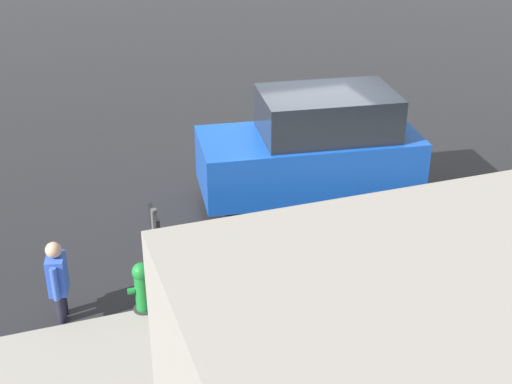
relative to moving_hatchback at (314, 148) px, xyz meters
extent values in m
plane|color=black|center=(-0.03, -0.21, -1.03)|extent=(60.00, 60.00, 0.00)
cube|color=gray|center=(-0.03, 3.99, -1.01)|extent=(24.00, 3.20, 0.04)
cube|color=blue|center=(0.09, -0.01, -0.23)|extent=(4.10, 2.22, 0.99)
cube|color=#1E232B|center=(-0.22, 0.03, 0.65)|extent=(2.52, 1.80, 0.77)
cylinder|color=black|center=(1.46, 0.52, -0.73)|extent=(0.62, 0.30, 0.60)
cylinder|color=black|center=(1.26, -0.90, -0.73)|extent=(0.62, 0.30, 0.60)
cylinder|color=black|center=(-1.09, 0.87, -0.73)|extent=(0.62, 0.30, 0.60)
cylinder|color=black|center=(-1.29, -0.54, -0.73)|extent=(0.62, 0.30, 0.60)
cylinder|color=#197A2D|center=(3.61, 2.41, -0.72)|extent=(0.22, 0.22, 0.62)
sphere|color=#197A2D|center=(3.61, 2.41, -0.35)|extent=(0.26, 0.26, 0.26)
cylinder|color=#197A2D|center=(3.45, 2.41, -0.64)|extent=(0.10, 0.09, 0.09)
cylinder|color=#197A2D|center=(3.77, 2.41, -0.64)|extent=(0.10, 0.09, 0.09)
cylinder|color=#2D2D2D|center=(3.61, 2.41, -1.00)|extent=(0.31, 0.31, 0.06)
cube|color=blue|center=(4.71, 2.17, -0.30)|extent=(0.31, 0.40, 0.55)
sphere|color=tan|center=(4.71, 2.17, 0.08)|extent=(0.22, 0.22, 0.22)
cylinder|color=#1E1E2D|center=(4.69, 2.09, -0.80)|extent=(0.13, 0.13, 0.45)
cylinder|color=#1E1E2D|center=(4.73, 2.26, -0.80)|extent=(0.13, 0.13, 0.45)
cylinder|color=blue|center=(4.66, 1.94, -0.30)|extent=(0.09, 0.09, 0.50)
cylinder|color=blue|center=(4.76, 2.41, -0.30)|extent=(0.09, 0.09, 0.50)
cylinder|color=#4C4C51|center=(3.62, 3.86, 0.17)|extent=(0.07, 0.07, 2.40)
cube|color=black|center=(3.62, 3.86, 1.12)|extent=(0.04, 0.44, 0.44)
camera|label=1|loc=(4.80, 10.73, 5.09)|focal=50.00mm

